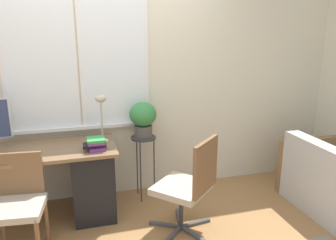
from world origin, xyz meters
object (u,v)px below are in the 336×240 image
desk_chair_wooden (18,202)px  mouse (14,155)px  office_chair_swivel (189,185)px  potted_plant (143,117)px  desk_lamp (101,107)px  book_stack (96,144)px  plant_stand (144,144)px

desk_chair_wooden → mouse: bearing=103.9°
desk_chair_wooden → office_chair_swivel: office_chair_swivel is taller
office_chair_swivel → potted_plant: (-0.26, 0.77, 0.47)m
office_chair_swivel → potted_plant: bearing=-114.2°
desk_lamp → potted_plant: 0.48m
mouse → desk_chair_wooden: size_ratio=0.07×
potted_plant → book_stack: bearing=-147.7°
potted_plant → office_chair_swivel: bearing=-71.2°
mouse → book_stack: bearing=-2.3°
mouse → office_chair_swivel: (1.51, -0.46, -0.28)m
mouse → potted_plant: (1.25, 0.31, 0.19)m
mouse → plant_stand: 1.30m
book_stack → mouse: bearing=177.7°
desk_lamp → potted_plant: size_ratio=1.26×
mouse → potted_plant: size_ratio=0.15×
desk_lamp → plant_stand: bearing=12.4°
mouse → book_stack: (0.72, -0.03, 0.05)m
desk_lamp → office_chair_swivel: desk_lamp is taller
desk_lamp → potted_plant: bearing=12.4°
plant_stand → mouse: bearing=-166.3°
book_stack → office_chair_swivel: size_ratio=0.24×
office_chair_swivel → book_stack: bearing=-71.7°
mouse → potted_plant: 1.30m
desk_lamp → plant_stand: (0.44, 0.10, -0.47)m
desk_lamp → plant_stand: 0.65m
book_stack → plant_stand: bearing=32.3°
mouse → desk_chair_wooden: 0.45m
office_chair_swivel → plant_stand: 0.83m
book_stack → desk_chair_wooden: bearing=-154.8°
plant_stand → potted_plant: bearing=0.0°
book_stack → office_chair_swivel: office_chair_swivel is taller
desk_lamp → office_chair_swivel: size_ratio=0.52×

